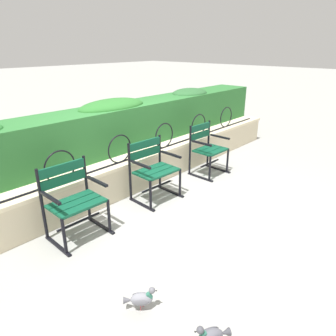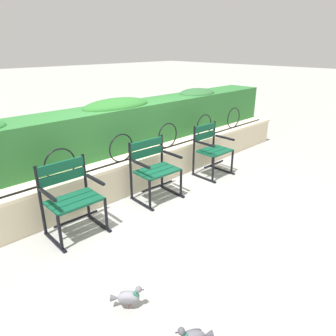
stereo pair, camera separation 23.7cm
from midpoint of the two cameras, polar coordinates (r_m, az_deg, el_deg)
The scene contains 8 objects.
ground_plane at distance 4.38m, azimuth 2.99°, elevation -7.25°, with size 60.00×60.00×0.00m, color #9E9E99.
stone_wall at distance 4.87m, azimuth -4.89°, elevation -0.74°, with size 7.68×0.41×0.53m.
iron_arch_fence at distance 4.52m, azimuth -6.68°, elevation 3.41°, with size 7.13×0.02×0.42m.
hedge_row at distance 5.06m, azimuth -8.88°, elevation 7.56°, with size 7.52×0.68×0.81m.
park_chair_left at distance 3.78m, azimuth -15.74°, elevation -5.03°, with size 0.63×0.53×0.88m.
park_chair_centre at distance 4.48m, azimuth -1.12°, elevation 0.07°, with size 0.65×0.55×0.87m.
park_chair_right at distance 5.40m, azimuth 9.19°, elevation 3.55°, with size 0.58×0.53×0.87m.
pigeon_near_chairs at distance 2.88m, azimuth -4.86°, elevation -22.58°, with size 0.23×0.23×0.22m.
Camera 2 is at (-2.77, -2.66, 2.12)m, focal length 33.20 mm.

